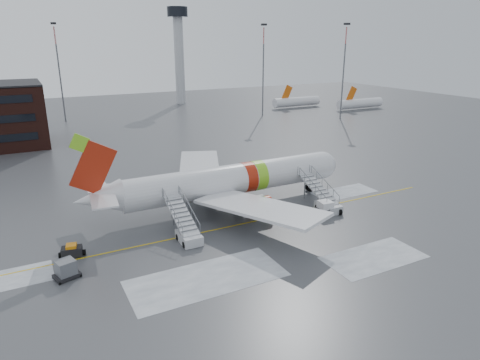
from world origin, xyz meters
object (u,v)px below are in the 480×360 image
baggage_tractor (72,251)px  uld_container (66,270)px  pushback_tug (327,208)px  airstair_fwd (325,201)px  airstair_aft (186,230)px  airliner (226,181)px

baggage_tractor → uld_container: bearing=-103.4°
pushback_tug → uld_container: pushback_tug is taller
pushback_tug → airstair_fwd: bearing=64.5°
baggage_tractor → airstair_aft: bearing=-8.3°
uld_container → airstair_aft: bearing=10.8°
pushback_tug → baggage_tractor: (-28.89, 3.06, -0.22)m
airliner → baggage_tractor: size_ratio=13.61×
airstair_fwd → pushback_tug: airstair_fwd is taller
airliner → uld_container: bearing=-156.1°
pushback_tug → baggage_tractor: pushback_tug is taller
airstair_aft → baggage_tractor: bearing=171.7°
airliner → airstair_aft: bearing=-140.1°
airstair_fwd → uld_container: bearing=-175.6°
baggage_tractor → airliner: bearing=14.4°
airstair_fwd → baggage_tractor: size_ratio=2.99×
airstair_fwd → baggage_tractor: (-29.57, 1.64, -0.52)m
airliner → baggage_tractor: (-19.09, -4.90, -2.87)m
uld_container → airliner: bearing=23.9°
airstair_aft → uld_container: (-12.22, -2.33, -0.26)m
airstair_aft → airstair_fwd: bearing=0.0°
airliner → pushback_tug: airliner is taller
airstair_aft → pushback_tug: airstair_aft is taller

